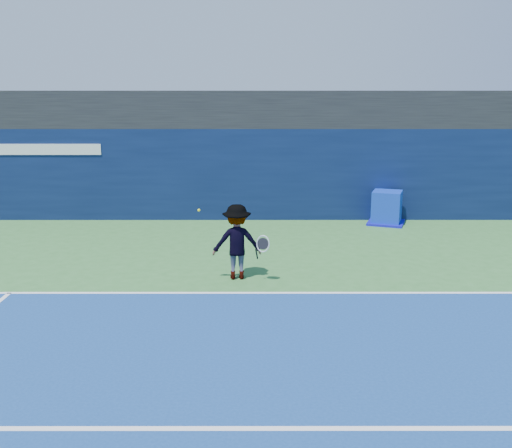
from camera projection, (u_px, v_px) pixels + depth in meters
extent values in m
plane|color=#336E31|center=(240.00, 358.00, 9.24)|extent=(80.00, 80.00, 0.00)
cube|color=white|center=(244.00, 293.00, 12.16)|extent=(24.00, 0.10, 0.01)
cube|color=white|center=(236.00, 429.00, 7.29)|extent=(24.00, 0.10, 0.01)
cube|color=black|center=(248.00, 108.00, 19.60)|extent=(36.00, 3.00, 1.20)
cube|color=#0A173C|center=(248.00, 173.00, 19.11)|extent=(36.00, 1.00, 3.00)
cube|color=white|center=(31.00, 149.00, 18.42)|extent=(4.50, 0.04, 0.35)
cube|color=#0C2BAF|center=(387.00, 207.00, 18.36)|extent=(1.13, 1.13, 1.06)
cube|color=#0F0CA9|center=(386.00, 222.00, 18.48)|extent=(1.41, 1.41, 0.07)
imported|color=silver|center=(237.00, 242.00, 12.95)|extent=(1.16, 0.72, 1.73)
cylinder|color=black|center=(257.00, 254.00, 12.76)|extent=(0.08, 0.15, 0.27)
torus|color=silver|center=(263.00, 244.00, 12.65)|extent=(0.32, 0.18, 0.31)
cylinder|color=black|center=(263.00, 244.00, 12.65)|extent=(0.27, 0.14, 0.26)
sphere|color=yellow|center=(199.00, 210.00, 14.49)|extent=(0.07, 0.07, 0.07)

